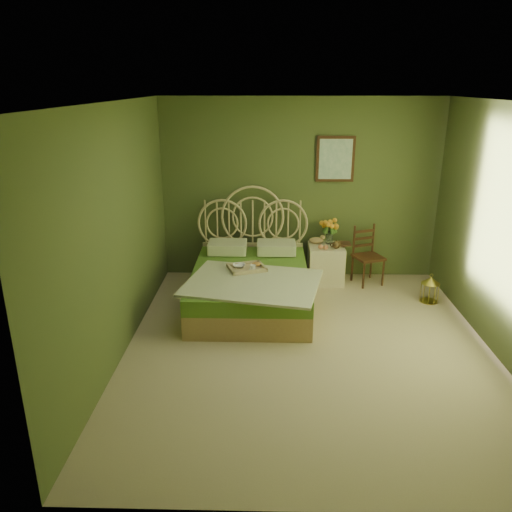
{
  "coord_description": "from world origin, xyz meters",
  "views": [
    {
      "loc": [
        -0.45,
        -4.89,
        2.77
      ],
      "look_at": [
        -0.6,
        1.0,
        0.72
      ],
      "focal_mm": 35.0,
      "sensor_mm": 36.0,
      "label": 1
    }
  ],
  "objects_px": {
    "nightstand": "(326,259)",
    "bed": "(250,282)",
    "birdcage": "(430,290)",
    "chair": "(368,251)"
  },
  "relations": [
    {
      "from": "chair",
      "to": "birdcage",
      "type": "height_order",
      "value": "chair"
    },
    {
      "from": "chair",
      "to": "bed",
      "type": "bearing_deg",
      "value": -174.81
    },
    {
      "from": "birdcage",
      "to": "nightstand",
      "type": "bearing_deg",
      "value": 152.33
    },
    {
      "from": "bed",
      "to": "chair",
      "type": "bearing_deg",
      "value": 26.47
    },
    {
      "from": "bed",
      "to": "chair",
      "type": "xyz_separation_m",
      "value": [
        1.67,
        0.83,
        0.16
      ]
    },
    {
      "from": "nightstand",
      "to": "birdcage",
      "type": "xyz_separation_m",
      "value": [
        1.31,
        -0.69,
        -0.18
      ]
    },
    {
      "from": "nightstand",
      "to": "chair",
      "type": "distance_m",
      "value": 0.61
    },
    {
      "from": "bed",
      "to": "nightstand",
      "type": "distance_m",
      "value": 1.35
    },
    {
      "from": "nightstand",
      "to": "bed",
      "type": "bearing_deg",
      "value": -142.81
    },
    {
      "from": "bed",
      "to": "chair",
      "type": "height_order",
      "value": "bed"
    }
  ]
}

